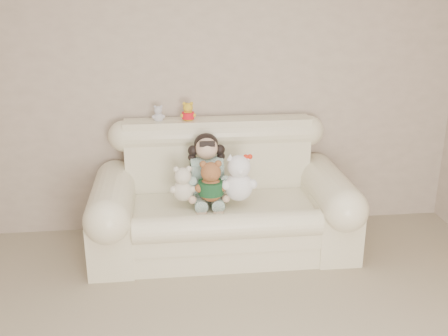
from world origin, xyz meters
TOP-DOWN VIEW (x-y plane):
  - wall_back at (0.00, 2.50)m, footprint 4.50×0.00m
  - sofa at (0.13, 2.00)m, footprint 2.10×0.95m
  - seated_child at (0.01, 2.08)m, footprint 0.35×0.43m
  - brown_teddy at (0.02, 1.85)m, footprint 0.29×0.25m
  - white_cat at (0.24, 1.85)m, footprint 0.31×0.26m
  - cream_teddy at (-0.19, 1.89)m, footprint 0.22×0.18m
  - yellow_mini_bear at (-0.12, 2.34)m, footprint 0.13×0.10m
  - grey_mini_plush at (-0.36, 2.35)m, footprint 0.11×0.09m

SIDE VIEW (x-z plane):
  - sofa at x=0.13m, z-range 0.00..1.03m
  - cream_teddy at x=-0.19m, z-range 0.50..0.83m
  - brown_teddy at x=0.02m, z-range 0.50..0.89m
  - seated_child at x=0.01m, z-range 0.42..0.98m
  - white_cat at x=0.24m, z-range 0.50..0.95m
  - grey_mini_plush at x=-0.36m, z-range 1.01..1.18m
  - yellow_mini_bear at x=-0.12m, z-range 1.01..1.21m
  - wall_back at x=0.00m, z-range -0.95..3.55m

